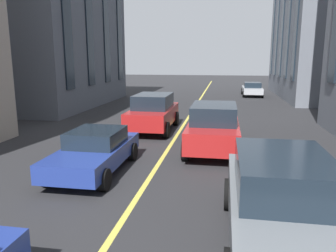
# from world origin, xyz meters

# --- Properties ---
(lane_centre_line) EXTENTS (80.00, 0.16, 0.01)m
(lane_centre_line) POSITION_xyz_m (20.00, 0.00, 0.00)
(lane_centre_line) COLOR #D8C64C
(lane_centre_line) RESTS_ON ground_plane
(car_blue_oncoming) EXTENTS (4.40, 1.95, 1.37)m
(car_blue_oncoming) POSITION_xyz_m (13.49, 1.89, 0.70)
(car_blue_oncoming) COLOR navy
(car_blue_oncoming) RESTS_ON ground_plane
(car_red_parked_a) EXTENTS (4.70, 2.14, 1.88)m
(car_red_parked_a) POSITION_xyz_m (16.69, -1.83, 0.97)
(car_red_parked_a) COLOR #B21E1E
(car_red_parked_a) RESTS_ON ground_plane
(car_grey_near) EXTENTS (4.70, 2.14, 1.88)m
(car_grey_near) POSITION_xyz_m (9.87, -3.36, 0.97)
(car_grey_near) COLOR slate
(car_grey_near) RESTS_ON ground_plane
(car_silver_mid) EXTENTS (4.40, 1.95, 1.37)m
(car_silver_mid) POSITION_xyz_m (37.52, -4.90, 0.70)
(car_silver_mid) COLOR #B7BABF
(car_silver_mid) RESTS_ON ground_plane
(car_red_far) EXTENTS (4.70, 2.14, 1.88)m
(car_red_far) POSITION_xyz_m (20.04, 1.37, 0.97)
(car_red_far) COLOR #B21E1E
(car_red_far) RESTS_ON ground_plane
(building_left_near) EXTENTS (13.76, 12.14, 12.47)m
(building_left_near) POSITION_xyz_m (28.51, 13.51, 6.24)
(building_left_near) COLOR #565B66
(building_left_near) RESTS_ON ground_plane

